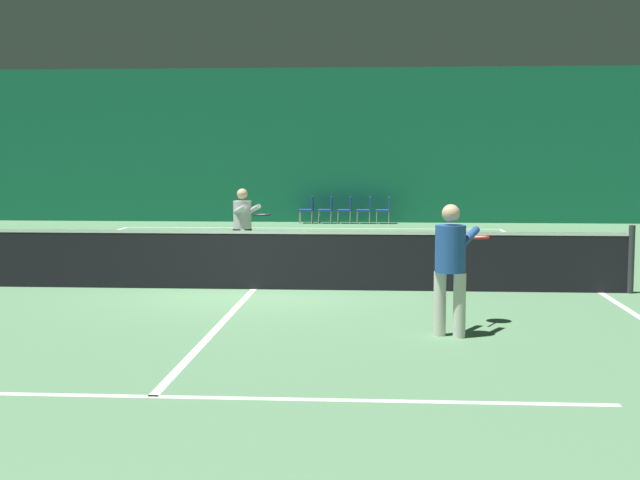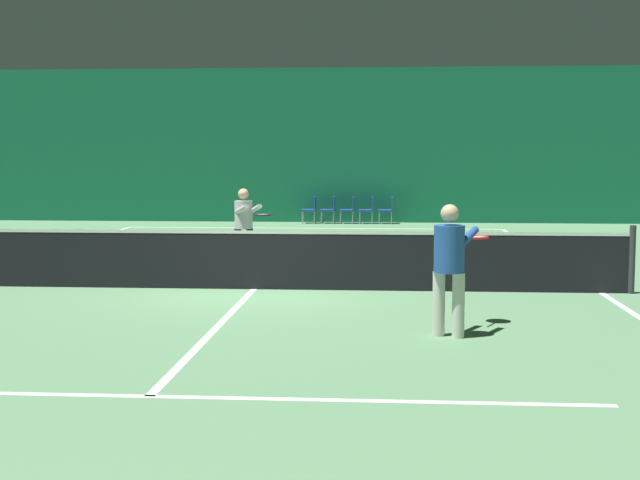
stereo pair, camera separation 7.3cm
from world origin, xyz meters
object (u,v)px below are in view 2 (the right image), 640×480
Objects in this scene: player_far at (245,221)px; courtside_chair_1 at (330,208)px; courtside_chair_0 at (311,208)px; tennis_net at (254,258)px; courtside_chair_3 at (369,208)px; courtside_chair_2 at (349,208)px; courtside_chair_4 at (388,208)px; player_near at (450,260)px.

courtside_chair_1 is at bearing 143.95° from player_far.
courtside_chair_0 is at bearing -90.00° from courtside_chair_1.
tennis_net is 13.78m from courtside_chair_1.
courtside_chair_1 is at bearing 88.42° from tennis_net.
courtside_chair_3 is (1.21, 0.00, 0.00)m from courtside_chair_1.
courtside_chair_2 is at bearing -90.00° from courtside_chair_3.
courtside_chair_2 is (1.57, 10.97, -0.40)m from player_far.
tennis_net is 13.81m from courtside_chair_2.
courtside_chair_2 is at bearing -90.00° from courtside_chair_4.
courtside_chair_0 is at bearing -90.00° from courtside_chair_2.
player_far is at bearing -8.16° from courtside_chair_2.
courtside_chair_0 is 1.81m from courtside_chair_3.
player_near is 17.30m from courtside_chair_4.
courtside_chair_4 is (2.41, 0.00, 0.00)m from courtside_chair_0.
tennis_net is at bearing -9.02° from courtside_chair_4.
courtside_chair_3 is at bearing 90.00° from courtside_chair_0.
tennis_net is 4.56m from player_near.
player_far is at bearing -1.92° from courtside_chair_0.
tennis_net is 13.87m from courtside_chair_3.
tennis_net reaches higher than courtside_chair_4.
courtside_chair_3 is at bearing 83.44° from tennis_net.
courtside_chair_4 is at bearing 90.00° from courtside_chair_1.
courtside_chair_1 is 0.60m from courtside_chair_2.
courtside_chair_2 is at bearing 90.00° from courtside_chair_0.
player_near is (2.88, -3.50, 0.41)m from tennis_net.
player_near is 17.46m from courtside_chair_1.
tennis_net is 14.29× the size of courtside_chair_1.
courtside_chair_0 is at bearing 147.08° from player_far.
tennis_net is 13.95m from courtside_chair_4.
courtside_chair_2 and courtside_chair_3 have the same top height.
tennis_net is at bearing -19.05° from player_far.
courtside_chair_2 is at bearing 90.00° from courtside_chair_1.
courtside_chair_1 is (0.97, 10.97, -0.40)m from player_far.
courtside_chair_1 and courtside_chair_4 have the same top height.
courtside_chair_3 is (-1.30, 17.28, -0.44)m from player_near.
courtside_chair_4 is (-0.70, 17.28, -0.44)m from player_near.
courtside_chair_4 is at bearing 90.00° from courtside_chair_2.
tennis_net reaches higher than courtside_chair_0.
courtside_chair_2 is (0.98, 13.78, -0.03)m from tennis_net.
courtside_chair_4 is (0.60, 0.00, 0.00)m from courtside_chair_3.
player_far reaches higher than courtside_chair_0.
courtside_chair_4 is at bearing 90.00° from courtside_chair_3.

